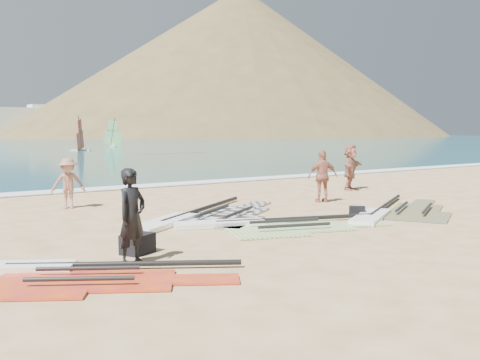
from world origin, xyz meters
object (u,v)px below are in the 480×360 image
beachgoer_mid (68,183)px  beachgoer_back (323,176)px  person_wetsuit (132,216)px  beachgoer_right (350,167)px  rig_red (63,274)px  rig_orange (396,212)px  rig_grey (203,217)px  rig_green (267,226)px  gear_bag_near (138,244)px  gear_bag_far (357,211)px

beachgoer_mid → beachgoer_back: bearing=-7.4°
person_wetsuit → beachgoer_right: size_ratio=0.95×
rig_red → beachgoer_back: size_ratio=2.60×
beachgoer_back → rig_orange: bearing=110.9°
rig_red → rig_grey: bearing=67.7°
beachgoer_mid → beachgoer_back: (7.40, -3.27, 0.09)m
rig_orange → rig_green: bearing=144.0°
rig_grey → beachgoer_mid: bearing=87.8°
beachgoer_right → gear_bag_near: bearing=176.3°
rig_grey → person_wetsuit: person_wetsuit is taller
rig_orange → beachgoer_right: bearing=26.3°
rig_grey → gear_bag_near: 4.13m
gear_bag_far → gear_bag_near: bearing=-173.3°
rig_red → gear_bag_near: gear_bag_near is taller
rig_grey → gear_bag_far: size_ratio=13.31×
rig_grey → gear_bag_far: gear_bag_far is taller
beachgoer_back → person_wetsuit: bearing=45.6°
beachgoer_back → rig_green: bearing=51.1°
gear_bag_near → gear_bag_far: gear_bag_near is taller
beachgoer_right → person_wetsuit: bearing=178.3°
gear_bag_far → rig_red: bearing=-168.8°
rig_green → beachgoer_mid: bearing=135.9°
rig_green → rig_red: size_ratio=1.17×
gear_bag_far → beachgoer_right: 6.48m
gear_bag_far → beachgoer_back: (1.07, 2.59, 0.73)m
gear_bag_near → person_wetsuit: bearing=-119.3°
rig_red → gear_bag_far: gear_bag_far is taller
person_wetsuit → beachgoer_back: person_wetsuit is taller
rig_grey → rig_orange: 5.53m
person_wetsuit → rig_green: bearing=-6.3°
rig_grey → beachgoer_back: size_ratio=3.40×
beachgoer_back → beachgoer_mid: bearing=-4.3°
rig_grey → gear_bag_near: bearing=-172.4°
person_wetsuit → beachgoer_right: (11.74, 6.16, 0.04)m
beachgoer_mid → beachgoer_back: beachgoer_back is taller
rig_green → beachgoer_right: size_ratio=2.90×
rig_orange → beachgoer_right: (3.30, 5.08, 0.86)m
gear_bag_near → gear_bag_far: size_ratio=1.38×
rig_orange → person_wetsuit: 8.55m
rig_orange → beachgoer_mid: 9.79m
gear_bag_far → beachgoer_mid: size_ratio=0.29×
gear_bag_near → rig_grey: bearing=42.1°
rig_red → beachgoer_mid: size_ratio=2.90×
rig_grey → beachgoer_right: size_ratio=3.22×
rig_orange → gear_bag_far: 1.22m
gear_bag_near → beachgoer_back: beachgoer_back is taller
rig_green → gear_bag_near: (-3.74, -0.80, 0.14)m
gear_bag_far → rig_grey: bearing=153.2°
rig_green → beachgoer_right: (7.61, 4.68, 0.86)m
rig_green → beachgoer_back: size_ratio=3.06×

